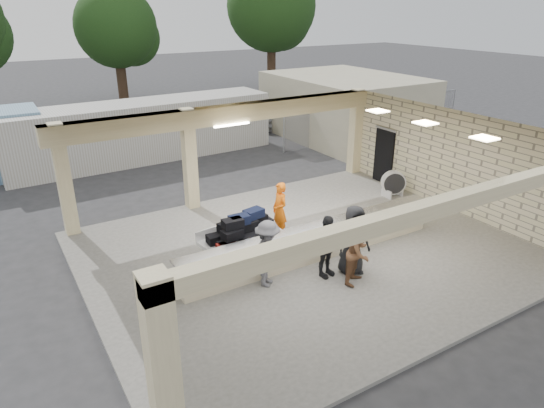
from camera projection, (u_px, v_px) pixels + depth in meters
ground at (305, 253)px, 14.01m from camera, size 120.00×120.00×0.00m
pavilion at (299, 201)px, 14.12m from camera, size 12.01×10.00×3.55m
baggage_counter at (316, 242)px, 13.39m from camera, size 8.20×0.58×0.98m
luggage_cart at (244, 234)px, 13.26m from camera, size 2.48×1.73×1.35m
drum_fan at (393, 183)px, 17.72m from camera, size 0.90×0.67×0.97m
baggage_handler at (280, 210)px, 14.54m from camera, size 0.37×0.64×1.71m
passenger_a at (359, 253)px, 12.10m from camera, size 0.87×0.69×1.65m
passenger_b at (326, 246)px, 12.37m from camera, size 1.04×0.52×1.70m
passenger_c at (268, 254)px, 11.96m from camera, size 1.11×1.04×1.75m
passenger_d at (353, 240)px, 12.50m from camera, size 0.97×0.50×1.89m
car_white_a at (297, 114)px, 28.23m from camera, size 5.45×3.65×1.43m
car_white_b at (342, 109)px, 29.56m from camera, size 4.91×2.55×1.48m
car_dark at (233, 113)px, 28.13m from camera, size 4.88×3.79×1.56m
container_white at (143, 130)px, 22.17m from camera, size 12.15×2.80×2.62m
fence at (378, 117)px, 25.99m from camera, size 12.06×0.06×2.03m
tree_mid at (120, 30)px, 33.87m from camera, size 6.00×5.60×8.00m
tree_right at (274, 10)px, 38.36m from camera, size 7.20×7.00×10.00m
adjacent_building at (345, 106)px, 25.85m from camera, size 6.00×8.00×3.20m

